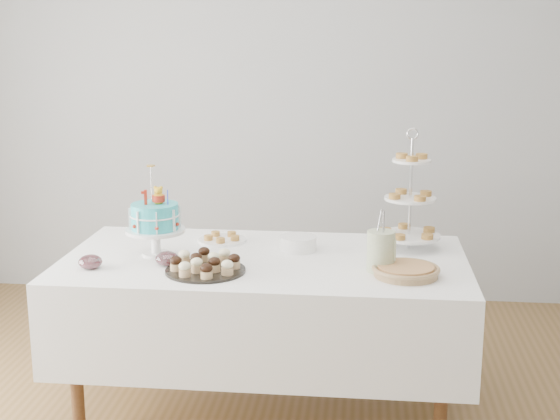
# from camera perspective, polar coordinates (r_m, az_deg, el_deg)

# --- Properties ---
(walls) EXTENTS (5.04, 4.04, 2.70)m
(walls) POSITION_cam_1_polar(r_m,az_deg,el_deg) (3.30, -1.87, 4.67)
(walls) COLOR #9EA1A3
(walls) RESTS_ON floor
(table) EXTENTS (1.92, 1.02, 0.77)m
(table) POSITION_cam_1_polar(r_m,az_deg,el_deg) (3.79, -1.13, -6.82)
(table) COLOR white
(table) RESTS_ON floor
(birthday_cake) EXTENTS (0.28, 0.28, 0.44)m
(birthday_cake) POSITION_cam_1_polar(r_m,az_deg,el_deg) (3.77, -9.09, -1.58)
(birthday_cake) COLOR white
(birthday_cake) RESTS_ON table
(cupcake_tray) EXTENTS (0.36, 0.36, 0.08)m
(cupcake_tray) POSITION_cam_1_polar(r_m,az_deg,el_deg) (3.52, -5.49, -3.89)
(cupcake_tray) COLOR black
(cupcake_tray) RESTS_ON table
(pie) EXTENTS (0.30, 0.30, 0.05)m
(pie) POSITION_cam_1_polar(r_m,az_deg,el_deg) (3.49, 9.19, -4.37)
(pie) COLOR #A28558
(pie) RESTS_ON table
(tiered_stand) EXTENTS (0.31, 0.31, 0.60)m
(tiered_stand) POSITION_cam_1_polar(r_m,az_deg,el_deg) (3.87, 9.50, 0.79)
(tiered_stand) COLOR silver
(tiered_stand) RESTS_ON table
(plate_stack) EXTENTS (0.18, 0.18, 0.07)m
(plate_stack) POSITION_cam_1_polar(r_m,az_deg,el_deg) (3.84, 1.33, -2.44)
(plate_stack) COLOR white
(plate_stack) RESTS_ON table
(pastry_plate) EXTENTS (0.25, 0.25, 0.04)m
(pastry_plate) POSITION_cam_1_polar(r_m,az_deg,el_deg) (4.01, -4.25, -2.08)
(pastry_plate) COLOR white
(pastry_plate) RESTS_ON table
(jam_bowl_a) EXTENTS (0.11, 0.11, 0.06)m
(jam_bowl_a) POSITION_cam_1_polar(r_m,az_deg,el_deg) (3.65, -13.70, -3.72)
(jam_bowl_a) COLOR silver
(jam_bowl_a) RESTS_ON table
(jam_bowl_b) EXTENTS (0.11, 0.11, 0.07)m
(jam_bowl_b) POSITION_cam_1_polar(r_m,az_deg,el_deg) (3.64, -8.27, -3.55)
(jam_bowl_b) COLOR silver
(jam_bowl_b) RESTS_ON table
(utensil_pitcher) EXTENTS (0.13, 0.13, 0.28)m
(utensil_pitcher) POSITION_cam_1_polar(r_m,az_deg,el_deg) (3.52, 7.40, -2.89)
(utensil_pitcher) COLOR beige
(utensil_pitcher) RESTS_ON table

